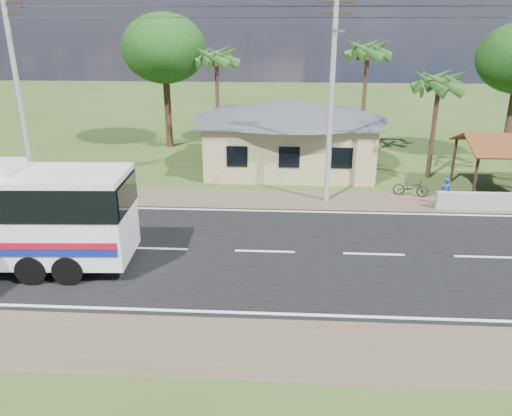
{
  "coord_description": "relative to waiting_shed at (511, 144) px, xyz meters",
  "views": [
    {
      "loc": [
        0.74,
        -18.78,
        9.07
      ],
      "look_at": [
        -0.43,
        1.0,
        1.56
      ],
      "focal_mm": 35.0,
      "sensor_mm": 36.0,
      "label": 1
    }
  ],
  "objects": [
    {
      "name": "person",
      "position": [
        -3.93,
        -2.35,
        -1.99
      ],
      "size": [
        0.62,
        0.5,
        1.49
      ],
      "primitive_type": "imported",
      "rotation": [
        0.0,
        0.0,
        3.45
      ],
      "color": "navy",
      "rests_on": "ground"
    },
    {
      "name": "concrete_barrier",
      "position": [
        -1.0,
        -2.9,
        -2.28
      ],
      "size": [
        7.0,
        0.3,
        0.9
      ],
      "primitive_type": "cube",
      "color": "#9E9E99",
      "rests_on": "ground"
    },
    {
      "name": "road",
      "position": [
        -13.0,
        -8.5,
        -2.72
      ],
      "size": [
        120.0,
        16.0,
        0.03
      ],
      "color": "black",
      "rests_on": "ground"
    },
    {
      "name": "tree_behind_house",
      "position": [
        -21.0,
        9.5,
        4.39
      ],
      "size": [
        6.0,
        6.0,
        9.61
      ],
      "color": "#47301E",
      "rests_on": "ground"
    },
    {
      "name": "palm_far",
      "position": [
        -17.0,
        7.5,
        3.95
      ],
      "size": [
        2.8,
        2.8,
        7.7
      ],
      "color": "#47301E",
      "rests_on": "ground"
    },
    {
      "name": "house",
      "position": [
        -12.0,
        4.5,
        -0.09
      ],
      "size": [
        12.4,
        10.0,
        5.0
      ],
      "color": "tan",
      "rests_on": "ground"
    },
    {
      "name": "waiting_shed",
      "position": [
        0.0,
        0.0,
        0.0
      ],
      "size": [
        5.2,
        4.48,
        3.35
      ],
      "color": "#342113",
      "rests_on": "ground"
    },
    {
      "name": "motorcycle",
      "position": [
        -5.34,
        -0.98,
        -2.23
      ],
      "size": [
        1.99,
        1.12,
        0.99
      ],
      "primitive_type": "imported",
      "rotation": [
        0.0,
        0.0,
        1.31
      ],
      "color": "black",
      "rests_on": "ground"
    },
    {
      "name": "utility_poles",
      "position": [
        -10.33,
        -2.01,
        3.04
      ],
      "size": [
        32.8,
        2.22,
        11.0
      ],
      "color": "#9E9E99",
      "rests_on": "ground"
    },
    {
      "name": "palm_mid",
      "position": [
        -7.0,
        7.0,
        4.43
      ],
      "size": [
        2.8,
        2.8,
        8.2
      ],
      "color": "#47301E",
      "rests_on": "ground"
    },
    {
      "name": "ground",
      "position": [
        -13.0,
        -8.5,
        -2.73
      ],
      "size": [
        120.0,
        120.0,
        0.0
      ],
      "primitive_type": "plane",
      "color": "#274117",
      "rests_on": "ground"
    },
    {
      "name": "palm_near",
      "position": [
        -3.5,
        2.5,
        2.98
      ],
      "size": [
        2.8,
        2.8,
        6.7
      ],
      "color": "#47301E",
      "rests_on": "ground"
    }
  ]
}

